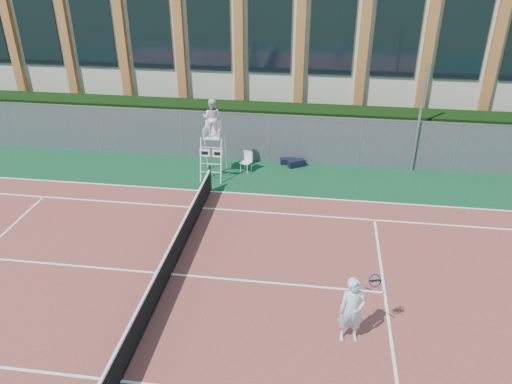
# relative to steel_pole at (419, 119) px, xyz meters

# --- Properties ---
(ground) EXTENTS (120.00, 120.00, 0.00)m
(ground) POSITION_rel_steel_pole_xyz_m (-8.30, -8.70, -2.34)
(ground) COLOR #233814
(apron) EXTENTS (36.00, 20.00, 0.01)m
(apron) POSITION_rel_steel_pole_xyz_m (-8.30, -7.70, -2.33)
(apron) COLOR #0D3B1E
(apron) RESTS_ON ground
(tennis_court) EXTENTS (23.77, 10.97, 0.02)m
(tennis_court) POSITION_rel_steel_pole_xyz_m (-8.30, -8.70, -2.32)
(tennis_court) COLOR brown
(tennis_court) RESTS_ON apron
(tennis_net) EXTENTS (0.10, 11.30, 1.10)m
(tennis_net) POSITION_rel_steel_pole_xyz_m (-8.30, -8.70, -1.80)
(tennis_net) COLOR black
(tennis_net) RESTS_ON ground
(fence) EXTENTS (40.00, 0.06, 2.20)m
(fence) POSITION_rel_steel_pole_xyz_m (-8.30, 0.10, -1.24)
(fence) COLOR #595E60
(fence) RESTS_ON ground
(hedge) EXTENTS (40.00, 1.40, 2.20)m
(hedge) POSITION_rel_steel_pole_xyz_m (-8.30, 1.30, -1.24)
(hedge) COLOR black
(hedge) RESTS_ON ground
(building) EXTENTS (45.00, 10.60, 8.22)m
(building) POSITION_rel_steel_pole_xyz_m (-8.30, 9.25, 1.81)
(building) COLOR beige
(building) RESTS_ON ground
(steel_pole) EXTENTS (0.12, 0.12, 4.68)m
(steel_pole) POSITION_rel_steel_pole_xyz_m (0.00, 0.00, 0.00)
(steel_pole) COLOR #9EA0A5
(steel_pole) RESTS_ON ground
(umpire_chair) EXTENTS (0.95, 1.46, 3.41)m
(umpire_chair) POSITION_rel_steel_pole_xyz_m (-8.45, -1.65, 0.15)
(umpire_chair) COLOR white
(umpire_chair) RESTS_ON ground
(plastic_chair) EXTENTS (0.54, 0.54, 0.89)m
(plastic_chair) POSITION_rel_steel_pole_xyz_m (-7.12, -1.06, -1.80)
(plastic_chair) COLOR silver
(plastic_chair) RESTS_ON apron
(sports_bag_near) EXTENTS (0.80, 0.63, 0.32)m
(sports_bag_near) POSITION_rel_steel_pole_xyz_m (-5.02, -0.34, -2.17)
(sports_bag_near) COLOR black
(sports_bag_near) RESTS_ON apron
(sports_bag_far) EXTENTS (0.71, 0.41, 0.27)m
(sports_bag_far) POSITION_rel_steel_pole_xyz_m (-5.41, -0.10, -2.19)
(sports_bag_far) COLOR black
(sports_bag_far) RESTS_ON apron
(tennis_player) EXTENTS (1.06, 0.74, 1.87)m
(tennis_player) POSITION_rel_steel_pole_xyz_m (-2.97, -10.68, -1.37)
(tennis_player) COLOR silver
(tennis_player) RESTS_ON tennis_court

